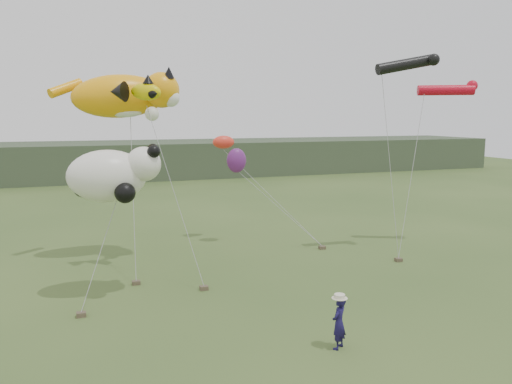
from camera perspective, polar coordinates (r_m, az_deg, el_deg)
ground at (r=17.92m, az=6.13°, el=-14.38°), size 120.00×120.00×0.00m
headland at (r=59.89m, az=-15.48°, el=3.48°), size 90.00×13.00×4.00m
festival_attendant at (r=15.78m, az=9.45°, el=-14.54°), size 0.71×0.67×1.63m
sandbag_anchors at (r=22.22m, az=-1.50°, el=-9.48°), size 14.94×5.57×0.17m
cat_kite at (r=24.70m, az=-14.32°, el=10.63°), size 5.93×3.16×2.52m
fish_kite at (r=22.62m, az=-13.59°, el=11.14°), size 2.47×1.62×1.18m
tube_kites at (r=27.73m, az=19.32°, el=12.34°), size 6.26×2.33×1.98m
panda_kite at (r=19.68m, az=-15.98°, el=1.93°), size 3.50×2.27×2.18m
misc_kites at (r=27.51m, az=-2.84°, el=4.45°), size 1.56×1.89×1.97m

